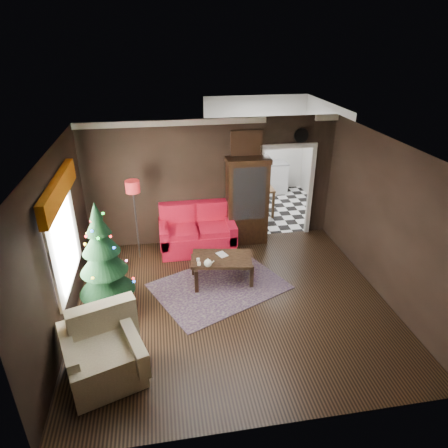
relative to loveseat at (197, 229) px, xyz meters
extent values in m
plane|color=black|center=(0.40, -2.05, -0.50)|extent=(5.50, 5.50, 0.00)
plane|color=white|center=(0.40, -2.05, 2.30)|extent=(5.50, 5.50, 0.00)
plane|color=black|center=(0.40, 0.45, 0.90)|extent=(5.50, 0.00, 5.50)
plane|color=black|center=(0.40, -4.55, 0.90)|extent=(5.50, 0.00, 5.50)
plane|color=black|center=(-2.35, -2.05, 0.90)|extent=(0.00, 5.50, 5.50)
plane|color=black|center=(3.15, -2.05, 0.90)|extent=(0.00, 5.50, 5.50)
cube|color=white|center=(-2.31, -1.85, 0.95)|extent=(0.05, 1.60, 1.40)
cube|color=#7F3B04|center=(-2.23, -1.85, 1.77)|extent=(0.12, 2.10, 0.35)
plane|color=white|center=(2.10, 1.95, -0.50)|extent=(3.00, 3.00, 0.00)
cube|color=white|center=(2.10, 3.40, 1.20)|extent=(0.70, 0.06, 0.70)
cube|color=#40303C|center=(0.25, -1.50, -0.49)|extent=(2.84, 2.52, 0.01)
cylinder|color=white|center=(-0.13, -1.51, 0.05)|extent=(0.08, 0.08, 0.06)
cylinder|color=white|center=(-0.13, -1.36, 0.05)|extent=(0.07, 0.07, 0.05)
imported|color=#9A7A54|center=(0.27, -1.25, 0.14)|extent=(0.16, 0.08, 0.22)
cylinder|color=white|center=(2.35, 0.40, 1.88)|extent=(0.32, 0.32, 0.06)
cube|color=#A2794D|center=(1.15, 0.41, 1.75)|extent=(0.62, 0.05, 0.52)
cube|color=white|center=(2.10, 3.15, -0.05)|extent=(1.80, 0.60, 0.90)
camera|label=1|loc=(-0.70, -7.70, 3.90)|focal=31.66mm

